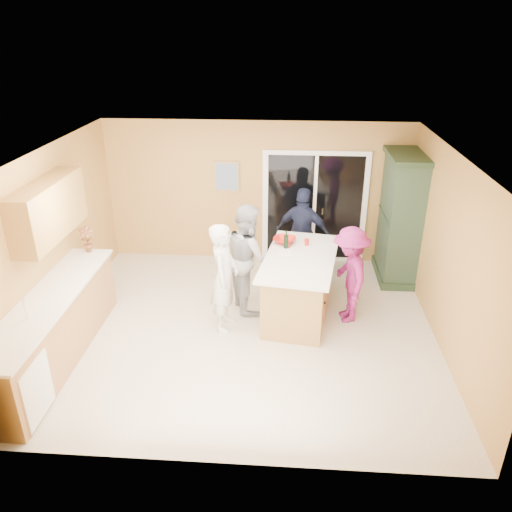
# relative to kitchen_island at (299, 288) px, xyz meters

# --- Properties ---
(floor) EXTENTS (5.50, 5.50, 0.00)m
(floor) POSITION_rel_kitchen_island_xyz_m (-0.78, -0.48, -0.46)
(floor) COLOR beige
(floor) RESTS_ON ground
(ceiling) EXTENTS (5.50, 5.00, 0.10)m
(ceiling) POSITION_rel_kitchen_island_xyz_m (-0.78, -0.48, 2.14)
(ceiling) COLOR white
(ceiling) RESTS_ON wall_back
(wall_back) EXTENTS (5.50, 0.10, 2.60)m
(wall_back) POSITION_rel_kitchen_island_xyz_m (-0.78, 2.02, 0.84)
(wall_back) COLOR #E0B05C
(wall_back) RESTS_ON ground
(wall_front) EXTENTS (5.50, 0.10, 2.60)m
(wall_front) POSITION_rel_kitchen_island_xyz_m (-0.78, -2.98, 0.84)
(wall_front) COLOR #E0B05C
(wall_front) RESTS_ON ground
(wall_left) EXTENTS (0.10, 5.00, 2.60)m
(wall_left) POSITION_rel_kitchen_island_xyz_m (-3.53, -0.48, 0.84)
(wall_left) COLOR #E0B05C
(wall_left) RESTS_ON ground
(wall_right) EXTENTS (0.10, 5.00, 2.60)m
(wall_right) POSITION_rel_kitchen_island_xyz_m (1.97, -0.48, 0.84)
(wall_right) COLOR #E0B05C
(wall_right) RESTS_ON ground
(left_cabinet_run) EXTENTS (0.65, 3.05, 1.24)m
(left_cabinet_run) POSITION_rel_kitchen_island_xyz_m (-3.23, -1.53, 0.00)
(left_cabinet_run) COLOR #AA7542
(left_cabinet_run) RESTS_ON floor
(upper_cabinets) EXTENTS (0.35, 1.60, 0.75)m
(upper_cabinets) POSITION_rel_kitchen_island_xyz_m (-3.35, -0.68, 1.41)
(upper_cabinets) COLOR #AA7542
(upper_cabinets) RESTS_ON wall_left
(sliding_door) EXTENTS (1.90, 0.07, 2.10)m
(sliding_door) POSITION_rel_kitchen_island_xyz_m (0.27, 1.98, 0.59)
(sliding_door) COLOR white
(sliding_door) RESTS_ON floor
(framed_picture) EXTENTS (0.46, 0.04, 0.56)m
(framed_picture) POSITION_rel_kitchen_island_xyz_m (-1.33, 2.00, 1.14)
(framed_picture) COLOR #A88554
(framed_picture) RESTS_ON wall_back
(kitchen_island) EXTENTS (1.29, 2.00, 0.98)m
(kitchen_island) POSITION_rel_kitchen_island_xyz_m (0.00, 0.00, 0.00)
(kitchen_island) COLOR #AA7542
(kitchen_island) RESTS_ON floor
(green_hutch) EXTENTS (0.64, 1.21, 2.21)m
(green_hutch) POSITION_rel_kitchen_island_xyz_m (1.71, 1.42, 0.62)
(green_hutch) COLOR #233923
(green_hutch) RESTS_ON floor
(woman_white) EXTENTS (0.44, 0.63, 1.64)m
(woman_white) POSITION_rel_kitchen_island_xyz_m (-1.08, -0.43, 0.36)
(woman_white) COLOR silver
(woman_white) RESTS_ON floor
(woman_grey) EXTENTS (0.91, 1.01, 1.70)m
(woman_grey) POSITION_rel_kitchen_island_xyz_m (-0.79, 0.20, 0.39)
(woman_grey) COLOR #9F9FA1
(woman_grey) RESTS_ON floor
(woman_navy) EXTENTS (1.03, 0.67, 1.64)m
(woman_navy) POSITION_rel_kitchen_island_xyz_m (0.06, 1.27, 0.36)
(woman_navy) COLOR #171F33
(woman_navy) RESTS_ON floor
(woman_magenta) EXTENTS (0.69, 1.03, 1.49)m
(woman_magenta) POSITION_rel_kitchen_island_xyz_m (0.73, -0.08, 0.28)
(woman_magenta) COLOR #99216D
(woman_magenta) RESTS_ON floor
(serving_bowl) EXTENTS (0.41, 0.41, 0.08)m
(serving_bowl) POSITION_rel_kitchen_island_xyz_m (-0.25, 0.51, 0.56)
(serving_bowl) COLOR red
(serving_bowl) RESTS_ON kitchen_island
(tulip_vase) EXTENTS (0.24, 0.18, 0.42)m
(tulip_vase) POSITION_rel_kitchen_island_xyz_m (-3.23, 0.04, 0.69)
(tulip_vase) COLOR red
(tulip_vase) RESTS_ON left_cabinet_run
(tumbler_near) EXTENTS (0.09, 0.09, 0.11)m
(tumbler_near) POSITION_rel_kitchen_island_xyz_m (-0.21, 0.30, 0.58)
(tumbler_near) COLOR red
(tumbler_near) RESTS_ON kitchen_island
(tumbler_far) EXTENTS (0.08, 0.08, 0.10)m
(tumbler_far) POSITION_rel_kitchen_island_xyz_m (0.10, 0.43, 0.57)
(tumbler_far) COLOR red
(tumbler_far) RESTS_ON kitchen_island
(wine_bottle) EXTENTS (0.07, 0.07, 0.30)m
(wine_bottle) POSITION_rel_kitchen_island_xyz_m (-0.22, 0.27, 0.64)
(wine_bottle) COLOR black
(wine_bottle) RESTS_ON kitchen_island
(white_plate) EXTENTS (0.24, 0.24, 0.01)m
(white_plate) POSITION_rel_kitchen_island_xyz_m (-0.22, 0.15, 0.53)
(white_plate) COLOR white
(white_plate) RESTS_ON kitchen_island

